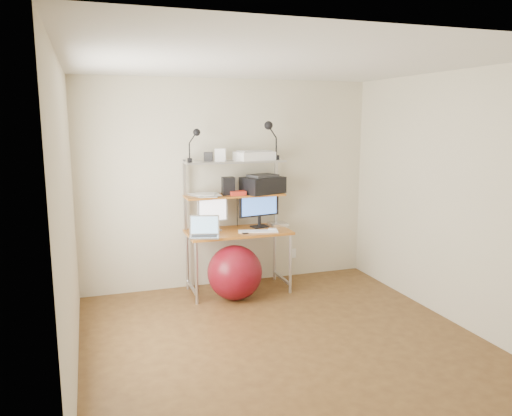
{
  "coord_description": "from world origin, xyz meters",
  "views": [
    {
      "loc": [
        -1.63,
        -4.03,
        2.04
      ],
      "look_at": [
        0.12,
        1.15,
        1.05
      ],
      "focal_mm": 35.0,
      "sensor_mm": 36.0,
      "label": 1
    }
  ],
  "objects_px": {
    "exercise_ball": "(235,273)",
    "monitor_silver": "(213,212)",
    "laptop": "(204,232)",
    "monitor_black": "(259,205)",
    "printer": "(263,184)"
  },
  "relations": [
    {
      "from": "exercise_ball",
      "to": "monitor_silver",
      "type": "bearing_deg",
      "value": 115.23
    },
    {
      "from": "monitor_silver",
      "to": "laptop",
      "type": "height_order",
      "value": "monitor_silver"
    },
    {
      "from": "laptop",
      "to": "exercise_ball",
      "type": "xyz_separation_m",
      "value": [
        0.32,
        -0.08,
        -0.48
      ]
    },
    {
      "from": "monitor_black",
      "to": "exercise_ball",
      "type": "height_order",
      "value": "monitor_black"
    },
    {
      "from": "printer",
      "to": "monitor_silver",
      "type": "bearing_deg",
      "value": 162.39
    },
    {
      "from": "printer",
      "to": "exercise_ball",
      "type": "distance_m",
      "value": 1.11
    },
    {
      "from": "printer",
      "to": "monitor_black",
      "type": "bearing_deg",
      "value": 163.86
    },
    {
      "from": "printer",
      "to": "laptop",
      "type": "bearing_deg",
      "value": -179.7
    },
    {
      "from": "monitor_silver",
      "to": "exercise_ball",
      "type": "distance_m",
      "value": 0.75
    },
    {
      "from": "monitor_black",
      "to": "printer",
      "type": "xyz_separation_m",
      "value": [
        0.05,
        0.0,
        0.25
      ]
    },
    {
      "from": "printer",
      "to": "exercise_ball",
      "type": "relative_size",
      "value": 0.89
    },
    {
      "from": "laptop",
      "to": "monitor_silver",
      "type": "bearing_deg",
      "value": 73.86
    },
    {
      "from": "laptop",
      "to": "printer",
      "type": "height_order",
      "value": "printer"
    },
    {
      "from": "laptop",
      "to": "printer",
      "type": "distance_m",
      "value": 0.96
    },
    {
      "from": "monitor_black",
      "to": "laptop",
      "type": "relative_size",
      "value": 1.36
    }
  ]
}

